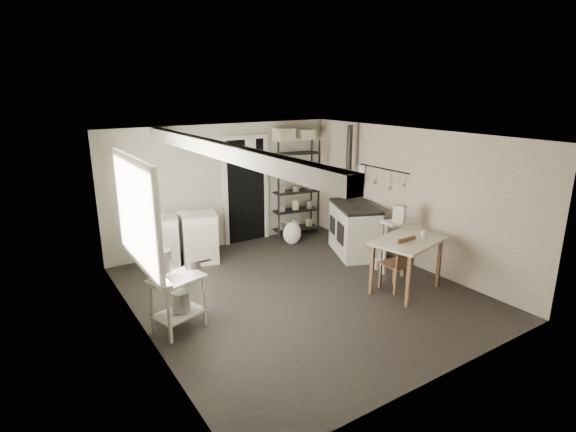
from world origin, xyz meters
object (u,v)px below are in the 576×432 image
prep_table (178,300)px  flour_sack (292,232)px  stockpot (161,261)px  work_table (406,266)px  base_cabinets (180,238)px  chair (396,259)px  shelf_rack (296,189)px  stove (354,230)px

prep_table → flour_sack: prep_table is taller
prep_table → stockpot: stockpot is taller
stockpot → work_table: size_ratio=0.25×
base_cabinets → prep_table: bearing=-95.4°
work_table → chair: 0.18m
shelf_rack → prep_table: bearing=-135.8°
chair → flour_sack: chair is taller
shelf_rack → chair: (-0.23, -3.01, -0.46)m
shelf_rack → chair: size_ratio=2.25×
stove → flour_sack: size_ratio=2.65×
stockpot → work_table: (3.38, -0.80, -0.56)m
flour_sack → stockpot: bearing=-149.3°
prep_table → base_cabinets: bearing=69.2°
stove → chair: 1.56m
base_cabinets → shelf_rack: bearing=21.4°
chair → flour_sack: bearing=93.0°
shelf_rack → chair: shelf_rack is taller
flour_sack → stove: bearing=-57.7°
work_table → chair: size_ratio=1.22×
base_cabinets → stove: size_ratio=1.12×
stockpot → stove: (3.76, 0.81, -0.50)m
chair → prep_table: bearing=167.8°
work_table → stove: bearing=76.4°
stockpot → flour_sack: size_ratio=0.60×
base_cabinets → flour_sack: base_cabinets is taller
prep_table → chair: 3.19m
stockpot → base_cabinets: (0.96, 2.06, -0.48)m
stockpot → chair: (3.28, -0.68, -0.45)m
base_cabinets → flour_sack: bearing=9.7°
base_cabinets → work_table: base_cabinets is taller
chair → flour_sack: size_ratio=1.96×
stockpot → base_cabinets: stockpot is taller
work_table → chair: chair is taller
flour_sack → prep_table: bearing=-147.2°
stockpot → flour_sack: 3.68m
base_cabinets → chair: (2.33, -2.75, 0.02)m
prep_table → stockpot: 0.56m
flour_sack → base_cabinets: bearing=174.2°
stockpot → shelf_rack: 4.21m
shelf_rack → chair: bearing=-85.5°
stockpot → shelf_rack: size_ratio=0.14×
prep_table → chair: chair is taller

